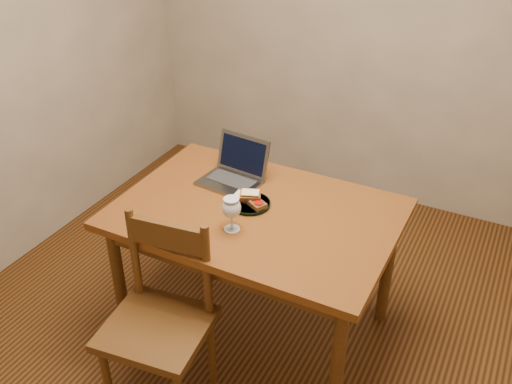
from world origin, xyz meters
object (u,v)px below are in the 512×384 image
at_px(table, 256,225).
at_px(milk_glass, 232,214).
at_px(plate, 250,204).
at_px(laptop, 236,169).
at_px(chair, 158,315).

bearing_deg(table, milk_glass, -97.62).
bearing_deg(plate, table, -28.70).
relative_size(plate, laptop, 0.62).
xyz_separation_m(plate, laptop, (-0.18, 0.19, 0.05)).
bearing_deg(table, laptop, 136.98).
bearing_deg(chair, table, 66.52).
height_order(plate, laptop, laptop).
bearing_deg(table, chair, -106.52).
bearing_deg(laptop, chair, -80.12).
xyz_separation_m(chair, laptop, (-0.05, 0.79, 0.30)).
height_order(chair, laptop, laptop).
bearing_deg(milk_glass, chair, -110.53).
distance_m(plate, milk_glass, 0.23).
xyz_separation_m(milk_glass, laptop, (-0.20, 0.40, -0.03)).
height_order(chair, milk_glass, milk_glass).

